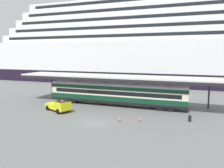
% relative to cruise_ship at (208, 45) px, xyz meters
% --- Properties ---
extents(ground_plane, '(400.00, 400.00, 0.00)m').
position_rel_cruise_ship_xyz_m(ground_plane, '(-16.69, -47.24, -12.22)').
color(ground_plane, '#5E615F').
extents(cruise_ship, '(152.25, 23.94, 34.82)m').
position_rel_cruise_ship_xyz_m(cruise_ship, '(0.00, 0.00, 0.00)').
color(cruise_ship, black).
rests_on(cruise_ship, ground).
extents(platform_canopy, '(38.73, 6.21, 5.55)m').
position_rel_cruise_ship_xyz_m(platform_canopy, '(-17.44, -35.98, -6.92)').
color(platform_canopy, silver).
rests_on(platform_canopy, ground).
extents(train_carriage, '(25.80, 2.81, 4.11)m').
position_rel_cruise_ship_xyz_m(train_carriage, '(-17.44, -36.42, -9.90)').
color(train_carriage, black).
rests_on(train_carriage, ground).
extents(service_truck, '(5.57, 4.02, 2.02)m').
position_rel_cruise_ship_xyz_m(service_truck, '(-24.81, -43.69, -11.23)').
color(service_truck, yellow).
rests_on(service_truck, ground).
extents(traffic_cone_near, '(0.36, 0.36, 0.66)m').
position_rel_cruise_ship_xyz_m(traffic_cone_near, '(-10.90, -44.41, -11.89)').
color(traffic_cone_near, black).
rests_on(traffic_cone_near, ground).
extents(traffic_cone_mid, '(0.36, 0.36, 0.75)m').
position_rel_cruise_ship_xyz_m(traffic_cone_mid, '(-13.67, -45.45, -11.85)').
color(traffic_cone_mid, black).
rests_on(traffic_cone_mid, ground).
extents(quay_bollard, '(0.48, 0.48, 0.96)m').
position_rel_cruise_ship_xyz_m(quay_bollard, '(-4.23, -42.05, -11.70)').
color(quay_bollard, black).
rests_on(quay_bollard, ground).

